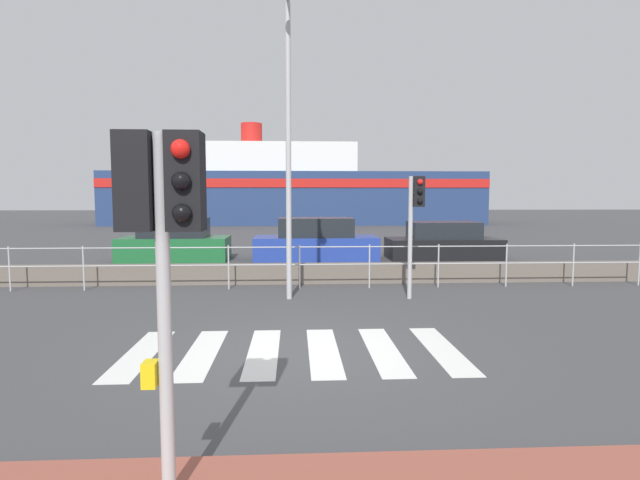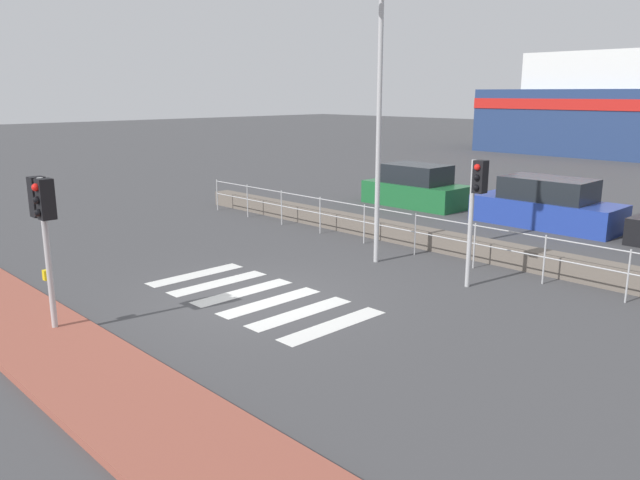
{
  "view_description": "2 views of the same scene",
  "coord_description": "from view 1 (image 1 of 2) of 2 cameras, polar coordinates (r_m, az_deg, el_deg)",
  "views": [
    {
      "loc": [
        -0.13,
        -7.28,
        2.31
      ],
      "look_at": [
        0.35,
        2.0,
        1.5
      ],
      "focal_mm": 28.0,
      "sensor_mm": 36.0,
      "label": 1
    },
    {
      "loc": [
        9.59,
        -7.59,
        4.13
      ],
      "look_at": [
        0.72,
        1.0,
        1.2
      ],
      "focal_mm": 35.0,
      "sensor_mm": 36.0,
      "label": 2
    }
  ],
  "objects": [
    {
      "name": "crosswalk",
      "position": [
        7.64,
        -3.05,
        -12.59
      ],
      "size": [
        4.95,
        2.4,
        0.01
      ],
      "color": "silver",
      "rests_on": "ground_plane"
    },
    {
      "name": "harbor_fence",
      "position": [
        12.51,
        -2.36,
        -2.29
      ],
      "size": [
        17.72,
        0.04,
        1.11
      ],
      "color": "#B2B2B5",
      "rests_on": "ground_plane"
    },
    {
      "name": "seawall",
      "position": [
        13.45,
        -2.39,
        -3.83
      ],
      "size": [
        19.64,
        0.55,
        0.5
      ],
      "color": "#6B6056",
      "rests_on": "ground_plane"
    },
    {
      "name": "streetlamp",
      "position": [
        11.15,
        -3.66,
        14.14
      ],
      "size": [
        0.32,
        1.02,
        6.7
      ],
      "color": "#B2B2B5",
      "rests_on": "ground_plane"
    },
    {
      "name": "ferry_boat",
      "position": [
        43.32,
        -3.8,
        5.68
      ],
      "size": [
        31.16,
        7.58,
        8.53
      ],
      "color": "navy",
      "rests_on": "ground_plane"
    },
    {
      "name": "traffic_light_near",
      "position": [
        3.63,
        -17.66,
        2.22
      ],
      "size": [
        0.58,
        0.41,
        2.75
      ],
      "color": "#B2B2B5",
      "rests_on": "ground_plane"
    },
    {
      "name": "parked_car_blue",
      "position": [
        18.39,
        -0.49,
        -0.19
      ],
      "size": [
        4.51,
        1.81,
        1.54
      ],
      "color": "#233D9E",
      "rests_on": "ground_plane"
    },
    {
      "name": "parked_car_green",
      "position": [
        18.88,
        -16.26,
        -0.26
      ],
      "size": [
        3.87,
        1.78,
        1.54
      ],
      "color": "#1E6633",
      "rests_on": "ground_plane"
    },
    {
      "name": "traffic_light_far",
      "position": [
        11.37,
        10.86,
        3.48
      ],
      "size": [
        0.34,
        0.32,
        2.76
      ],
      "color": "#B2B2B5",
      "rests_on": "ground_plane"
    },
    {
      "name": "parked_car_black",
      "position": [
        19.2,
        13.9,
        -0.32
      ],
      "size": [
        4.15,
        1.78,
        1.38
      ],
      "color": "black",
      "rests_on": "ground_plane"
    },
    {
      "name": "ground_plane",
      "position": [
        7.64,
        -1.92,
        -12.61
      ],
      "size": [
        160.0,
        160.0,
        0.0
      ],
      "primitive_type": "plane",
      "color": "#424244"
    }
  ]
}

